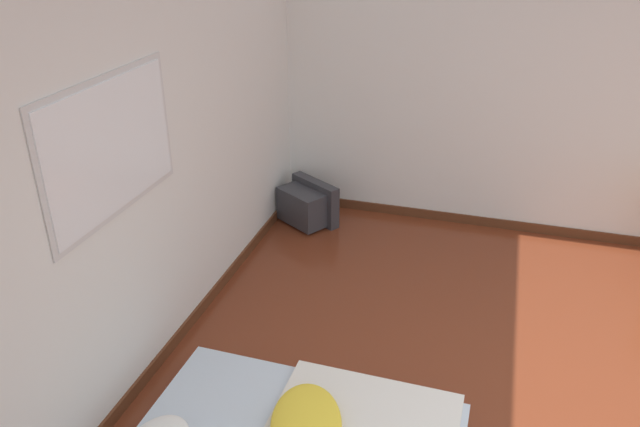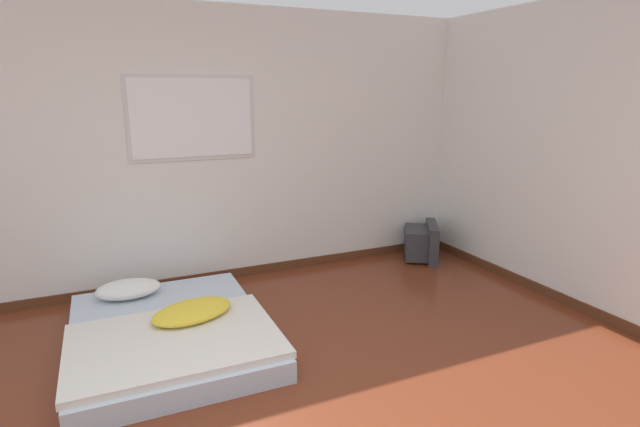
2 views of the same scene
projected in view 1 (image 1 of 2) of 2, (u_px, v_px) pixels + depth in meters
wall_back at (96, 211)px, 3.31m from camera, size 8.38×0.08×2.60m
wall_right at (609, 101)px, 5.16m from camera, size 0.08×8.02×2.60m
crt_tv at (307, 204)px, 5.91m from camera, size 0.56×0.62×0.40m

